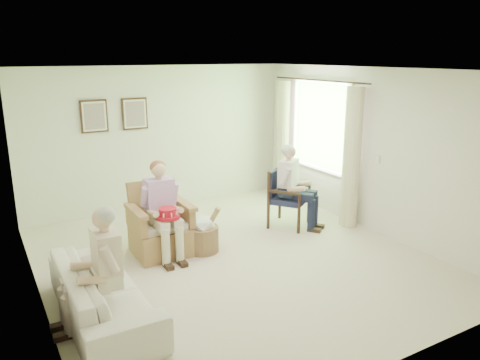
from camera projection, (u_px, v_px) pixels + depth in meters
The scene contains 19 objects.
floor at pixel (233, 259), 6.58m from camera, with size 5.50×5.50×0.00m, color beige.
back_wall at pixel (160, 138), 8.54m from camera, with size 5.00×0.04×2.60m, color silver.
front_wall at pixel (391, 237), 3.94m from camera, with size 5.00×0.04×2.60m, color silver.
left_wall at pixel (30, 197), 5.04m from camera, with size 0.04×5.50×2.60m, color silver.
right_wall at pixel (370, 151), 7.45m from camera, with size 0.04×5.50×2.60m, color silver.
ceiling at pixel (232, 69), 5.90m from camera, with size 5.00×5.50×0.02m, color white.
window at pixel (320, 124), 8.36m from camera, with size 0.13×2.50×1.63m.
curtain_left at pixel (352, 158), 7.59m from camera, with size 0.34×0.34×2.30m, color beige.
curtain_right at pixel (282, 140), 9.23m from camera, with size 0.34×0.34×2.30m, color beige.
framed_print_left at pixel (94, 116), 7.83m from camera, with size 0.45×0.05×0.55m.
framed_print_right at pixel (135, 114), 8.17m from camera, with size 0.45×0.05×0.55m.
wicker_armchair at pixel (160, 231), 6.72m from camera, with size 0.80×0.79×1.02m.
wood_armchair at pixel (286, 195), 7.81m from camera, with size 0.61×0.57×0.94m.
sofa at pixel (103, 292), 5.05m from camera, with size 0.80×2.05×0.60m, color white.
person_wicker at pixel (162, 203), 6.49m from camera, with size 0.40×0.62×1.34m.
person_dark at pixel (292, 181), 7.60m from camera, with size 0.40×0.62×1.35m.
person_sofa at pixel (104, 262), 4.81m from camera, with size 0.42×0.63×1.26m.
red_hat at pixel (168, 214), 6.34m from camera, with size 0.33×0.33×0.14m.
hatbox at pixel (202, 233), 6.78m from camera, with size 0.55×0.55×0.71m.
Camera 1 is at (-2.94, -5.30, 2.79)m, focal length 35.00 mm.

